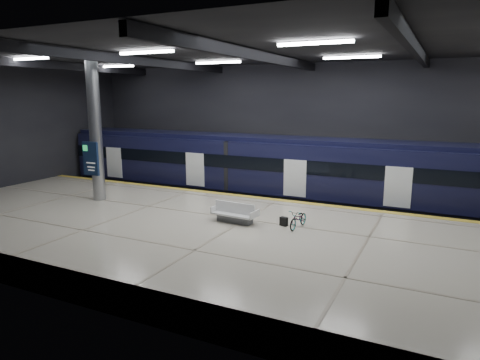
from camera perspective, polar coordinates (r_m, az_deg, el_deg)
The scene contains 10 objects.
ground at distance 19.04m, azimuth 2.05°, elevation -7.68°, with size 30.00×30.00×0.00m, color black.
room_shell at distance 18.03m, azimuth 2.17°, elevation 9.79°, with size 30.10×16.10×8.05m.
platform at distance 16.73m, azimuth -1.46°, elevation -8.39°, with size 30.00×11.00×1.10m, color #B9AD9D.
safety_strip at distance 21.17m, azimuth 5.09°, elevation -2.66°, with size 30.00×0.40×0.01m, color gold.
rails at distance 23.94m, azimuth 7.41°, elevation -3.61°, with size 30.00×1.52×0.16m.
train at distance 23.77m, azimuth 5.67°, elevation 1.21°, with size 29.40×2.84×3.79m.
bench at distance 17.37m, azimuth -0.69°, elevation -4.73°, with size 1.93×0.91×0.83m.
bicycle at distance 16.79m, azimuth 7.81°, elevation -5.13°, with size 0.49×1.39×0.73m, color #99999E.
pannier_bag at distance 17.03m, azimuth 5.86°, elevation -5.52°, with size 0.30×0.18×0.35m, color black.
info_column at distance 21.80m, azimuth -18.76°, elevation 6.14°, with size 0.90×0.78×6.90m.
Camera 1 is at (7.28, -16.48, 6.15)m, focal length 32.00 mm.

